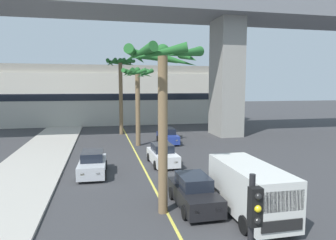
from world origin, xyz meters
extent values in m
cube|color=#DBCC4C|center=(0.00, 24.00, 0.00)|extent=(0.14, 56.00, 0.01)
cube|color=slate|center=(0.00, 35.24, 14.86)|extent=(65.14, 8.00, 2.40)
cube|color=gray|center=(11.76, 35.24, 6.83)|extent=(2.80, 4.40, 13.66)
cube|color=beige|center=(0.00, 50.55, 3.90)|extent=(36.91, 8.00, 7.80)
cube|color=#9C998D|center=(0.00, 50.55, 8.40)|extent=(36.17, 7.20, 1.20)
cube|color=black|center=(0.00, 46.53, 4.29)|extent=(33.22, 0.04, 1.00)
cube|color=white|center=(1.55, 22.98, 0.58)|extent=(1.84, 4.16, 0.80)
cube|color=black|center=(1.54, 23.13, 1.26)|extent=(1.46, 2.10, 0.60)
cube|color=#F2EDCC|center=(2.08, 20.98, 0.63)|extent=(0.24, 0.09, 0.14)
cube|color=#F2EDCC|center=(1.15, 20.95, 0.63)|extent=(0.24, 0.09, 0.14)
cylinder|color=black|center=(2.40, 21.73, 0.32)|extent=(0.24, 0.65, 0.64)
cylinder|color=black|center=(0.78, 21.68, 0.32)|extent=(0.24, 0.65, 0.64)
cylinder|color=black|center=(2.31, 24.27, 0.32)|extent=(0.24, 0.65, 0.64)
cylinder|color=black|center=(0.70, 24.22, 0.32)|extent=(0.24, 0.65, 0.64)
cube|color=#B7BABF|center=(-3.56, 21.27, 0.58)|extent=(1.86, 4.16, 0.80)
cube|color=black|center=(-3.55, 21.42, 1.26)|extent=(1.47, 2.10, 0.60)
cube|color=#F2EDCC|center=(-3.17, 19.24, 0.63)|extent=(0.24, 0.09, 0.14)
cube|color=#F2EDCC|center=(-4.10, 19.28, 0.63)|extent=(0.24, 0.09, 0.14)
cylinder|color=black|center=(-2.80, 19.97, 0.32)|extent=(0.24, 0.65, 0.64)
cylinder|color=black|center=(-4.41, 20.03, 0.32)|extent=(0.24, 0.65, 0.64)
cylinder|color=black|center=(-2.70, 22.51, 0.32)|extent=(0.24, 0.65, 0.64)
cylinder|color=black|center=(-4.31, 22.57, 0.32)|extent=(0.24, 0.65, 0.64)
cube|color=black|center=(1.43, 14.57, 0.58)|extent=(1.72, 4.11, 0.80)
cube|color=black|center=(1.43, 14.72, 1.26)|extent=(1.41, 2.06, 0.60)
cube|color=#F2EDCC|center=(1.91, 12.57, 0.63)|extent=(0.24, 0.08, 0.14)
cube|color=#F2EDCC|center=(0.98, 12.56, 0.63)|extent=(0.24, 0.08, 0.14)
cylinder|color=black|center=(2.25, 13.31, 0.32)|extent=(0.22, 0.64, 0.64)
cylinder|color=black|center=(0.63, 13.30, 0.32)|extent=(0.22, 0.64, 0.64)
cylinder|color=black|center=(2.23, 15.85, 0.32)|extent=(0.22, 0.64, 0.64)
cylinder|color=black|center=(0.62, 15.84, 0.32)|extent=(0.22, 0.64, 0.64)
cube|color=navy|center=(3.74, 31.29, 0.58)|extent=(1.79, 4.14, 0.80)
cube|color=black|center=(3.75, 31.44, 1.26)|extent=(1.44, 2.08, 0.60)
cube|color=#F2EDCC|center=(4.17, 29.27, 0.63)|extent=(0.24, 0.09, 0.14)
cube|color=#F2EDCC|center=(3.23, 29.29, 0.63)|extent=(0.24, 0.09, 0.14)
cylinder|color=black|center=(4.52, 30.00, 0.32)|extent=(0.23, 0.64, 0.64)
cylinder|color=black|center=(2.91, 30.03, 0.32)|extent=(0.23, 0.64, 0.64)
cylinder|color=black|center=(4.58, 32.54, 0.32)|extent=(0.23, 0.64, 0.64)
cylinder|color=black|center=(2.96, 32.57, 0.32)|extent=(0.23, 0.64, 0.64)
cube|color=silver|center=(3.56, 13.06, 1.31)|extent=(2.00, 5.20, 2.10)
cube|color=black|center=(3.56, 10.50, 1.66)|extent=(1.80, 0.08, 0.80)
cube|color=black|center=(3.56, 10.44, 0.73)|extent=(1.70, 0.06, 0.44)
cylinder|color=black|center=(4.51, 11.50, 0.38)|extent=(0.26, 0.76, 0.76)
cylinder|color=black|center=(2.61, 11.50, 0.38)|extent=(0.26, 0.76, 0.76)
cylinder|color=black|center=(4.51, 14.62, 0.38)|extent=(0.26, 0.76, 0.76)
cylinder|color=black|center=(2.61, 14.62, 0.38)|extent=(0.26, 0.76, 0.76)
cube|color=black|center=(-0.06, 5.88, 3.60)|extent=(0.24, 0.20, 0.76)
sphere|color=black|center=(-0.06, 5.78, 3.84)|extent=(0.14, 0.14, 0.14)
sphere|color=yellow|center=(-0.06, 5.78, 3.60)|extent=(0.14, 0.14, 0.14)
sphere|color=black|center=(-0.06, 5.78, 3.36)|extent=(0.14, 0.14, 0.14)
cylinder|color=brown|center=(-0.54, 38.40, 4.39)|extent=(0.46, 0.46, 8.77)
sphere|color=#236028|center=(-0.54, 38.40, 8.92)|extent=(0.60, 0.60, 0.60)
cone|color=#236028|center=(0.65, 38.36, 8.68)|extent=(0.53, 2.43, 0.90)
cone|color=#236028|center=(0.26, 39.29, 8.66)|extent=(2.10, 1.94, 0.94)
cone|color=#236028|center=(-0.21, 39.55, 8.68)|extent=(2.45, 1.08, 0.91)
cone|color=#236028|center=(-0.99, 39.50, 8.70)|extent=(2.40, 1.33, 0.87)
cone|color=#236028|center=(-1.66, 38.80, 8.62)|extent=(1.22, 2.42, 1.01)
cone|color=#236028|center=(-1.63, 37.93, 8.63)|extent=(1.36, 2.39, 1.00)
cone|color=#236028|center=(-1.11, 37.36, 8.72)|extent=(2.33, 1.55, 0.83)
cone|color=#236028|center=(-0.40, 37.22, 8.72)|extent=(2.45, 0.72, 0.84)
cone|color=#236028|center=(0.45, 37.73, 8.72)|extent=(1.72, 2.25, 0.84)
cylinder|color=brown|center=(0.62, 30.75, 3.63)|extent=(0.46, 0.46, 7.26)
sphere|color=#236028|center=(0.62, 30.75, 7.41)|extent=(0.60, 0.60, 0.60)
cone|color=#236028|center=(1.65, 30.69, 7.22)|extent=(0.57, 2.14, 0.80)
cone|color=#236028|center=(1.26, 31.56, 7.11)|extent=(1.93, 1.65, 1.01)
cone|color=#236028|center=(0.51, 31.78, 7.10)|extent=(2.15, 0.65, 1.02)
cone|color=#236028|center=(-0.30, 31.24, 7.14)|extent=(1.38, 2.08, 0.96)
cone|color=#236028|center=(-0.34, 30.35, 7.15)|extent=(1.23, 2.12, 0.94)
cone|color=#236028|center=(0.34, 29.75, 7.10)|extent=(2.15, 1.00, 1.02)
cone|color=#236028|center=(1.20, 29.90, 7.04)|extent=(1.98, 1.55, 1.12)
cylinder|color=brown|center=(-0.19, 14.26, 3.65)|extent=(0.44, 0.44, 7.30)
sphere|color=#236028|center=(-0.19, 14.26, 7.45)|extent=(0.60, 0.60, 0.60)
cone|color=#236028|center=(1.00, 14.28, 7.20)|extent=(0.47, 2.42, 0.92)
cone|color=#236028|center=(0.55, 15.19, 7.14)|extent=(2.16, 1.85, 1.03)
cone|color=#236028|center=(-0.28, 15.45, 7.22)|extent=(2.45, 0.64, 0.88)
cone|color=#236028|center=(-1.28, 14.73, 7.24)|extent=(1.37, 2.39, 0.85)
cone|color=#236028|center=(-1.29, 13.82, 7.27)|extent=(1.31, 2.41, 0.80)
cone|color=#236028|center=(-0.58, 13.14, 7.23)|extent=(2.43, 1.21, 0.87)
cone|color=#236028|center=(0.53, 13.31, 7.26)|extent=(2.20, 1.80, 0.81)
camera|label=1|loc=(-2.90, 0.70, 5.90)|focal=32.83mm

